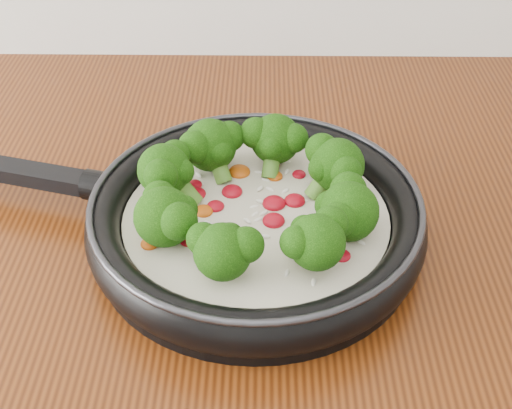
{
  "coord_description": "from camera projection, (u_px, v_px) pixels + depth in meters",
  "views": [
    {
      "loc": [
        0.05,
        0.49,
        1.38
      ],
      "look_at": [
        0.04,
        1.04,
        0.95
      ],
      "focal_mm": 47.48,
      "sensor_mm": 36.0,
      "label": 1
    }
  ],
  "objects": [
    {
      "name": "skillet",
      "position": [
        253.0,
        213.0,
        0.7
      ],
      "size": [
        0.58,
        0.43,
        0.1
      ],
      "color": "black",
      "rests_on": "counter"
    }
  ]
}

